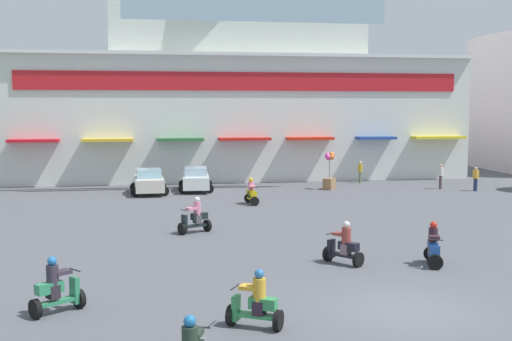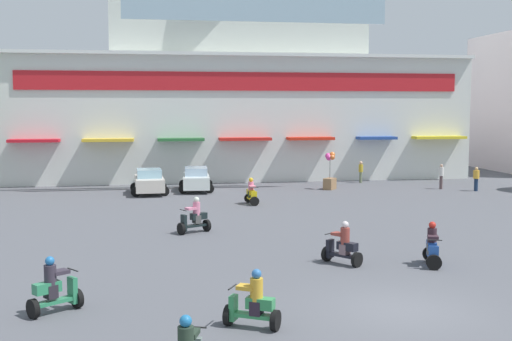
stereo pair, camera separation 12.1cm
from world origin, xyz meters
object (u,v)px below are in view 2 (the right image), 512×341
scooter_rider_6 (343,247)px  scooter_rider_7 (253,304)px  scooter_rider_4 (54,289)px  pedestrian_0 (361,170)px  parked_car_0 (149,181)px  scooter_rider_2 (432,248)px  parked_car_1 (196,179)px  pedestrian_1 (441,175)px  pedestrian_2 (476,178)px  balloon_vendor_cart (330,174)px  scooter_rider_5 (251,193)px  scooter_rider_1 (195,218)px

scooter_rider_6 → scooter_rider_7: scooter_rider_6 is taller
scooter_rider_4 → pedestrian_0: size_ratio=0.99×
parked_car_0 → scooter_rider_7: (2.61, -25.76, -0.18)m
scooter_rider_4 → scooter_rider_2: bearing=15.6°
parked_car_1 → scooter_rider_4: 25.38m
scooter_rider_6 → pedestrian_1: pedestrian_1 is taller
scooter_rider_4 → scooter_rider_7: scooter_rider_4 is taller
pedestrian_0 → pedestrian_1: pedestrian_1 is taller
scooter_rider_7 → pedestrian_0: (12.45, 29.38, 0.30)m
parked_car_0 → scooter_rider_2: 22.59m
parked_car_1 → pedestrian_2: (18.02, -3.00, 0.10)m
scooter_rider_7 → balloon_vendor_cart: bearing=70.5°
pedestrian_1 → balloon_vendor_cart: balloon_vendor_cart is taller
parked_car_0 → pedestrian_2: (21.03, -1.98, 0.10)m
scooter_rider_2 → pedestrian_1: pedestrian_1 is taller
parked_car_1 → scooter_rider_6: size_ratio=2.78×
parked_car_0 → parked_car_1: (3.01, 1.02, -0.01)m
parked_car_1 → pedestrian_2: 18.26m
pedestrian_2 → balloon_vendor_cart: bearing=165.7°
scooter_rider_7 → pedestrian_1: (16.62, 25.11, 0.35)m
parked_car_0 → scooter_rider_5: bearing=-43.2°
parked_car_1 → scooter_rider_6: bearing=-79.9°
scooter_rider_7 → scooter_rider_4: bearing=158.5°
scooter_rider_4 → scooter_rider_6: (9.14, 4.03, -0.03)m
pedestrian_0 → balloon_vendor_cart: (-3.21, -3.27, 0.15)m
scooter_rider_4 → scooter_rider_5: 20.13m
scooter_rider_1 → pedestrian_1: size_ratio=0.94×
scooter_rider_5 → pedestrian_1: (13.53, 4.71, 0.35)m
scooter_rider_1 → scooter_rider_6: bearing=-54.0°
scooter_rider_1 → scooter_rider_7: scooter_rider_1 is taller
parked_car_1 → scooter_rider_5: 6.92m
pedestrian_0 → scooter_rider_6: bearing=-109.7°
parked_car_0 → scooter_rider_5: 7.82m
parked_car_1 → scooter_rider_6: 21.09m
scooter_rider_1 → pedestrian_2: same height
scooter_rider_2 → balloon_vendor_cart: balloon_vendor_cart is taller
parked_car_0 → pedestrian_2: 21.12m
pedestrian_1 → parked_car_0: bearing=178.1°
parked_car_0 → scooter_rider_2: size_ratio=2.59×
scooter_rider_6 → pedestrian_2: (14.32, 17.76, 0.26)m
pedestrian_1 → pedestrian_0: bearing=134.3°
scooter_rider_2 → pedestrian_2: pedestrian_2 is taller
pedestrian_1 → pedestrian_2: size_ratio=1.06×
scooter_rider_5 → pedestrian_1: bearing=19.2°
scooter_rider_4 → pedestrian_0: 32.50m
scooter_rider_6 → pedestrian_0: size_ratio=0.98×
scooter_rider_1 → scooter_rider_2: (7.74, -7.15, -0.03)m
scooter_rider_7 → scooter_rider_1: bearing=92.8°
parked_car_1 → scooter_rider_2: (6.71, -21.41, -0.16)m
parked_car_0 → scooter_rider_5: size_ratio=2.64×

